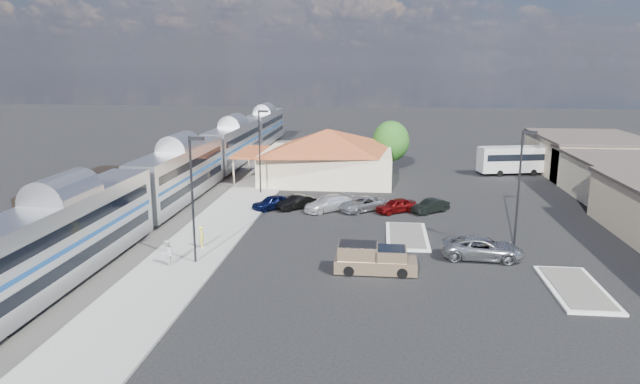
# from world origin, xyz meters

# --- Properties ---
(ground) EXTENTS (280.00, 280.00, 0.00)m
(ground) POSITION_xyz_m (0.00, 0.00, 0.00)
(ground) COLOR black
(ground) RESTS_ON ground
(railbed) EXTENTS (16.00, 100.00, 0.12)m
(railbed) POSITION_xyz_m (-21.00, 8.00, 0.06)
(railbed) COLOR #4C4944
(railbed) RESTS_ON ground
(platform) EXTENTS (5.50, 92.00, 0.18)m
(platform) POSITION_xyz_m (-12.00, 6.00, 0.09)
(platform) COLOR gray
(platform) RESTS_ON ground
(passenger_train) EXTENTS (3.00, 104.00, 5.55)m
(passenger_train) POSITION_xyz_m (-18.00, 11.05, 2.87)
(passenger_train) COLOR silver
(passenger_train) RESTS_ON ground
(freight_cars) EXTENTS (2.80, 46.00, 4.00)m
(freight_cars) POSITION_xyz_m (-24.00, 2.59, 1.93)
(freight_cars) COLOR black
(freight_cars) RESTS_ON ground
(station_depot) EXTENTS (18.35, 12.24, 6.20)m
(station_depot) POSITION_xyz_m (-4.56, 24.00, 3.13)
(station_depot) COLOR #C6B790
(station_depot) RESTS_ON ground
(traffic_island_south) EXTENTS (3.30, 7.50, 0.21)m
(traffic_island_south) POSITION_xyz_m (4.00, 2.00, 0.10)
(traffic_island_south) COLOR silver
(traffic_island_south) RESTS_ON ground
(traffic_island_north) EXTENTS (3.30, 7.50, 0.21)m
(traffic_island_north) POSITION_xyz_m (14.00, -8.00, 0.10)
(traffic_island_north) COLOR silver
(traffic_island_north) RESTS_ON ground
(lamp_plat_s) EXTENTS (1.08, 0.25, 9.00)m
(lamp_plat_s) POSITION_xyz_m (-10.90, -6.00, 5.34)
(lamp_plat_s) COLOR black
(lamp_plat_s) RESTS_ON ground
(lamp_plat_n) EXTENTS (1.08, 0.25, 9.00)m
(lamp_plat_n) POSITION_xyz_m (-10.90, 16.00, 5.34)
(lamp_plat_n) COLOR black
(lamp_plat_n) RESTS_ON ground
(lamp_lot) EXTENTS (1.08, 0.25, 9.00)m
(lamp_lot) POSITION_xyz_m (12.10, 0.00, 5.34)
(lamp_lot) COLOR black
(lamp_lot) RESTS_ON ground
(tree_depot) EXTENTS (4.71, 4.71, 6.63)m
(tree_depot) POSITION_xyz_m (3.00, 30.00, 4.02)
(tree_depot) COLOR #382314
(tree_depot) RESTS_ON ground
(pickup_truck) EXTENTS (5.49, 2.10, 1.89)m
(pickup_truck) POSITION_xyz_m (1.56, -6.26, 0.90)
(pickup_truck) COLOR #9D8160
(pickup_truck) RESTS_ON ground
(suv) EXTENTS (5.89, 3.01, 1.59)m
(suv) POSITION_xyz_m (9.17, -2.73, 0.80)
(suv) COLOR #95989C
(suv) RESTS_ON ground
(coach_bus) EXTENTS (11.25, 4.77, 3.53)m
(coach_bus) POSITION_xyz_m (19.46, 30.31, 2.03)
(coach_bus) COLOR white
(coach_bus) RESTS_ON ground
(person_a) EXTENTS (0.54, 0.69, 1.67)m
(person_a) POSITION_xyz_m (-11.50, -2.89, 1.01)
(person_a) COLOR #DDD645
(person_a) RESTS_ON platform
(person_b) EXTENTS (0.89, 1.03, 1.82)m
(person_b) POSITION_xyz_m (-12.67, -6.95, 1.09)
(person_b) COLOR silver
(person_b) RESTS_ON platform
(parked_car_a) EXTENTS (4.12, 3.93, 1.39)m
(parked_car_a) POSITION_xyz_m (-8.50, 9.68, 0.69)
(parked_car_a) COLOR #0B1238
(parked_car_a) RESTS_ON ground
(parked_car_b) EXTENTS (3.98, 3.73, 1.34)m
(parked_car_b) POSITION_xyz_m (-6.31, 9.98, 0.67)
(parked_car_b) COLOR black
(parked_car_b) RESTS_ON ground
(parked_car_c) EXTENTS (5.16, 4.82, 1.46)m
(parked_car_c) POSITION_xyz_m (-3.11, 9.68, 0.73)
(parked_car_c) COLOR silver
(parked_car_c) RESTS_ON ground
(parked_car_d) EXTENTS (5.09, 4.84, 1.34)m
(parked_car_d) POSITION_xyz_m (0.09, 9.98, 0.67)
(parked_car_d) COLOR gray
(parked_car_d) RESTS_ON ground
(parked_car_e) EXTENTS (4.24, 3.58, 1.37)m
(parked_car_e) POSITION_xyz_m (3.29, 9.68, 0.68)
(parked_car_e) COLOR #690B0C
(parked_car_e) RESTS_ON ground
(parked_car_f) EXTENTS (3.85, 3.55, 1.28)m
(parked_car_f) POSITION_xyz_m (6.49, 9.98, 0.64)
(parked_car_f) COLOR black
(parked_car_f) RESTS_ON ground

